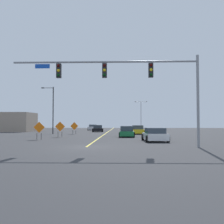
# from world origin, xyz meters

# --- Properties ---
(ground) EXTENTS (153.29, 153.29, 0.00)m
(ground) POSITION_xyz_m (0.00, 0.00, 0.00)
(ground) COLOR #38383A
(road_centre_stripe) EXTENTS (0.16, 85.16, 0.01)m
(road_centre_stripe) POSITION_xyz_m (0.00, 42.58, 0.00)
(road_centre_stripe) COLOR yellow
(road_centre_stripe) RESTS_ON ground
(traffic_signal_assembly) EXTENTS (13.71, 0.44, 6.74)m
(traffic_signal_assembly) POSITION_xyz_m (3.15, -0.02, 5.19)
(traffic_signal_assembly) COLOR gray
(traffic_signal_assembly) RESTS_ON ground
(street_lamp_mid_left) EXTENTS (2.02, 0.24, 7.59)m
(street_lamp_mid_left) POSITION_xyz_m (-8.52, 22.87, 4.22)
(street_lamp_mid_left) COLOR black
(street_lamp_mid_left) RESTS_ON ground
(street_lamp_far_left) EXTENTS (3.60, 0.24, 8.10)m
(street_lamp_far_left) POSITION_xyz_m (8.43, 57.68, 4.81)
(street_lamp_far_left) COLOR gray
(street_lamp_far_left) RESTS_ON ground
(construction_sign_right_lane) EXTENTS (1.26, 0.15, 1.90)m
(construction_sign_right_lane) POSITION_xyz_m (-4.86, 22.59, 1.19)
(construction_sign_right_lane) COLOR orange
(construction_sign_right_lane) RESTS_ON ground
(construction_sign_left_shoulder) EXTENTS (1.21, 0.33, 1.93)m
(construction_sign_left_shoulder) POSITION_xyz_m (-5.09, 13.64, 1.22)
(construction_sign_left_shoulder) COLOR orange
(construction_sign_left_shoulder) RESTS_ON ground
(construction_sign_left_lane) EXTENTS (1.18, 0.13, 1.89)m
(construction_sign_left_lane) POSITION_xyz_m (-6.13, 8.49, 1.20)
(construction_sign_left_lane) COLOR orange
(construction_sign_left_lane) RESTS_ON ground
(car_silver_distant) EXTENTS (2.19, 4.52, 1.37)m
(car_silver_distant) POSITION_xyz_m (-4.40, 46.22, 0.64)
(car_silver_distant) COLOR #B7BABF
(car_silver_distant) RESTS_ON ground
(car_white_mid) EXTENTS (2.31, 4.29, 1.29)m
(car_white_mid) POSITION_xyz_m (5.81, 6.27, 0.60)
(car_white_mid) COLOR white
(car_white_mid) RESTS_ON ground
(car_black_approaching) EXTENTS (2.24, 4.17, 1.35)m
(car_black_approaching) POSITION_xyz_m (-2.06, 33.79, 0.62)
(car_black_approaching) COLOR black
(car_black_approaching) RESTS_ON ground
(car_green_near) EXTENTS (2.06, 4.56, 1.37)m
(car_green_near) POSITION_xyz_m (3.31, 14.38, 0.65)
(car_green_near) COLOR #196B38
(car_green_near) RESTS_ON ground
(car_yellow_passing) EXTENTS (2.20, 4.18, 1.39)m
(car_yellow_passing) POSITION_xyz_m (5.20, 22.78, 0.66)
(car_yellow_passing) COLOR gold
(car_yellow_passing) RESTS_ON ground
(roadside_building_west) EXTENTS (10.08, 7.14, 3.91)m
(roadside_building_west) POSITION_xyz_m (-20.82, 35.00, 1.96)
(roadside_building_west) COLOR gray
(roadside_building_west) RESTS_ON ground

